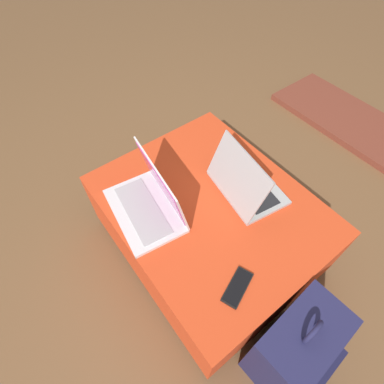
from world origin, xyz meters
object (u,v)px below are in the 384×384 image
at_px(backpack, 295,349).
at_px(cell_phone, 237,287).
at_px(laptop_near, 150,201).
at_px(laptop_far, 244,184).

bearing_deg(backpack, cell_phone, 102.51).
height_order(cell_phone, backpack, backpack).
relative_size(laptop_near, backpack, 0.81).
bearing_deg(laptop_far, laptop_near, 74.99).
bearing_deg(laptop_far, backpack, 166.49).
relative_size(laptop_far, cell_phone, 2.23).
relative_size(cell_phone, backpack, 0.33).
distance_m(laptop_near, backpack, 0.81).
relative_size(laptop_near, laptop_far, 1.11).
height_order(laptop_far, cell_phone, laptop_far).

